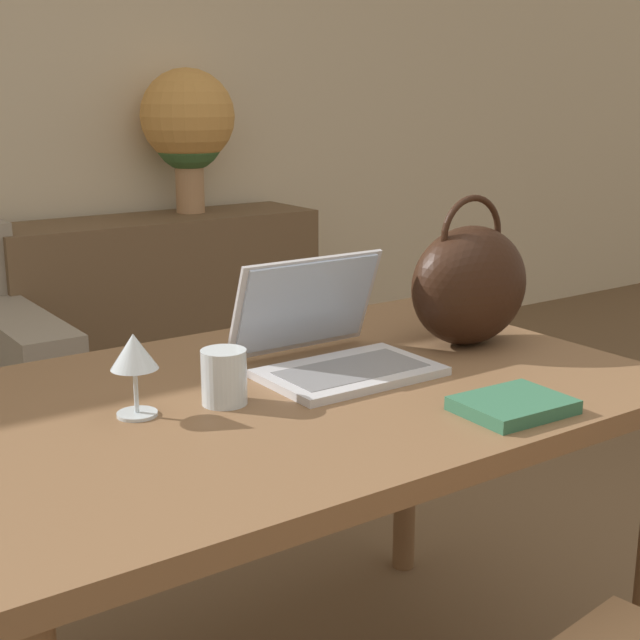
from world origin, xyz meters
The scene contains 8 objects.
dining_table centered at (-0.07, 0.65, 0.66)m, with size 1.34×0.88×0.75m.
sideboard centered at (0.64, 2.75, 0.39)m, with size 1.36×0.40×0.77m.
laptop centered at (0.06, 0.71, 0.80)m, with size 0.33×0.30×0.22m.
drinking_glass centered at (-0.21, 0.64, 0.80)m, with size 0.08×0.08×0.10m.
wine_glass centered at (-0.36, 0.67, 0.85)m, with size 0.08×0.08×0.14m.
handbag centered at (0.41, 0.68, 0.88)m, with size 0.28×0.19×0.32m.
flower_vase centered at (0.82, 2.80, 1.14)m, with size 0.40×0.40×0.60m.
book centered at (0.17, 0.32, 0.76)m, with size 0.19×0.15×0.02m.
Camera 1 is at (-0.92, -0.67, 1.28)m, focal length 50.00 mm.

